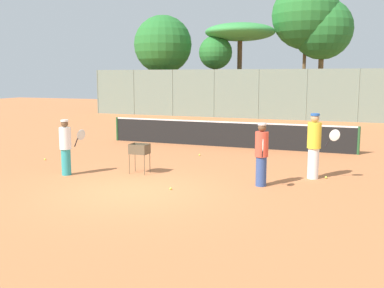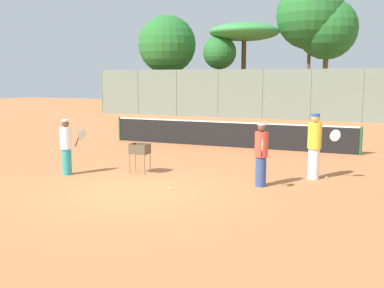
% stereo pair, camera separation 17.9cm
% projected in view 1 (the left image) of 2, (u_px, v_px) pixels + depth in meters
% --- Properties ---
extents(ground_plane, '(80.00, 80.00, 0.00)m').
position_uv_depth(ground_plane, '(134.00, 192.00, 11.51)').
color(ground_plane, '#C67242').
extents(tennis_net, '(10.55, 0.10, 1.07)m').
position_uv_depth(tennis_net, '(226.00, 134.00, 18.75)').
color(tennis_net, '#26592D').
rests_on(tennis_net, ground_plane).
extents(back_fence, '(29.27, 0.08, 3.42)m').
position_uv_depth(back_fence, '(282.00, 94.00, 30.35)').
color(back_fence, gray).
rests_on(back_fence, ground_plane).
extents(tree_0, '(4.60, 4.60, 8.78)m').
position_uv_depth(tree_0, '(322.00, 30.00, 34.13)').
color(tree_0, brown).
rests_on(tree_0, ground_plane).
extents(tree_1, '(2.53, 2.53, 5.99)m').
position_uv_depth(tree_1, '(215.00, 54.00, 34.08)').
color(tree_1, brown).
rests_on(tree_1, ground_plane).
extents(tree_2, '(5.16, 5.16, 10.12)m').
position_uv_depth(tree_2, '(306.00, 15.00, 34.18)').
color(tree_2, brown).
rests_on(tree_2, ground_plane).
extents(tree_3, '(5.30, 5.30, 6.90)m').
position_uv_depth(tree_3, '(240.00, 33.00, 33.94)').
color(tree_3, brown).
rests_on(tree_3, ground_plane).
extents(tree_4, '(4.56, 4.56, 7.68)m').
position_uv_depth(tree_4, '(163.00, 45.00, 35.41)').
color(tree_4, brown).
rests_on(tree_4, ground_plane).
extents(player_white_outfit, '(0.95, 0.39, 1.89)m').
position_uv_depth(player_white_outfit, '(314.00, 145.00, 12.85)').
color(player_white_outfit, white).
rests_on(player_white_outfit, ground_plane).
extents(player_red_cap, '(0.50, 0.83, 1.66)m').
position_uv_depth(player_red_cap, '(66.00, 146.00, 13.34)').
color(player_red_cap, teal).
rests_on(player_red_cap, ground_plane).
extents(player_yellow_shirt, '(0.39, 0.89, 1.71)m').
position_uv_depth(player_yellow_shirt, '(262.00, 154.00, 11.97)').
color(player_yellow_shirt, '#334C8C').
rests_on(player_yellow_shirt, ground_plane).
extents(ball_cart, '(0.56, 0.41, 0.91)m').
position_uv_depth(ball_cart, '(139.00, 151.00, 13.58)').
color(ball_cart, brown).
rests_on(ball_cart, ground_plane).
extents(tennis_ball_0, '(0.07, 0.07, 0.07)m').
position_uv_depth(tennis_ball_0, '(326.00, 177.00, 12.99)').
color(tennis_ball_0, '#D1E54C').
rests_on(tennis_ball_0, ground_plane).
extents(tennis_ball_1, '(0.07, 0.07, 0.07)m').
position_uv_depth(tennis_ball_1, '(200.00, 155.00, 16.69)').
color(tennis_ball_1, '#D1E54C').
rests_on(tennis_ball_1, ground_plane).
extents(tennis_ball_2, '(0.07, 0.07, 0.07)m').
position_uv_depth(tennis_ball_2, '(171.00, 189.00, 11.69)').
color(tennis_ball_2, '#D1E54C').
rests_on(tennis_ball_2, ground_plane).
extents(tennis_ball_3, '(0.07, 0.07, 0.07)m').
position_uv_depth(tennis_ball_3, '(45.00, 159.00, 15.81)').
color(tennis_ball_3, '#D1E54C').
rests_on(tennis_ball_3, ground_plane).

